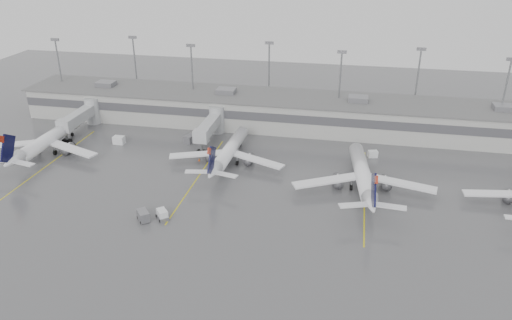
% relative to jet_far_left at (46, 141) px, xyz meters
% --- Properties ---
extents(ground, '(260.00, 260.00, 0.00)m').
position_rel_jet_far_left_xyz_m(ground, '(56.21, -28.75, -3.20)').
color(ground, '#4E4E50').
rests_on(ground, ground).
extents(terminal, '(152.00, 17.00, 9.45)m').
position_rel_jet_far_left_xyz_m(terminal, '(56.21, 29.23, 0.97)').
color(terminal, '#ADADA8').
rests_on(terminal, ground).
extents(light_masts, '(142.40, 8.00, 20.60)m').
position_rel_jet_far_left_xyz_m(light_masts, '(56.21, 35.00, 8.82)').
color(light_masts, gray).
rests_on(light_masts, ground).
extents(jet_bridge_left, '(4.00, 17.20, 7.00)m').
position_rel_jet_far_left_xyz_m(jet_bridge_left, '(0.71, 16.97, 0.67)').
color(jet_bridge_left, '#A4A7AA').
rests_on(jet_bridge_left, ground).
extents(jet_bridge_right, '(4.00, 17.20, 7.00)m').
position_rel_jet_far_left_xyz_m(jet_bridge_right, '(35.71, 16.97, 0.67)').
color(jet_bridge_right, '#A4A7AA').
rests_on(jet_bridge_right, ground).
extents(stand_markings, '(105.25, 40.00, 0.01)m').
position_rel_jet_far_left_xyz_m(stand_markings, '(56.21, -4.75, -3.20)').
color(stand_markings, '#D6C80C').
rests_on(stand_markings, ground).
extents(jet_far_left, '(28.42, 31.82, 10.30)m').
position_rel_jet_far_left_xyz_m(jet_far_left, '(0.00, 0.00, 0.00)').
color(jet_far_left, white).
rests_on(jet_far_left, ground).
extents(jet_mid_left, '(26.62, 29.85, 9.66)m').
position_rel_jet_far_left_xyz_m(jet_mid_left, '(43.48, 2.92, -0.20)').
color(jet_mid_left, white).
rests_on(jet_mid_left, ground).
extents(jet_mid_right, '(28.52, 32.14, 10.42)m').
position_rel_jet_far_left_xyz_m(jet_mid_right, '(73.13, -3.73, 0.04)').
color(jet_mid_right, white).
rests_on(jet_mid_right, ground).
extents(baggage_tug, '(3.12, 3.27, 1.82)m').
position_rel_jet_far_left_xyz_m(baggage_tug, '(37.48, -22.75, -2.49)').
color(baggage_tug, white).
rests_on(baggage_tug, ground).
extents(baggage_cart, '(3.17, 3.35, 1.89)m').
position_rel_jet_far_left_xyz_m(baggage_cart, '(34.28, -23.95, -2.21)').
color(baggage_cart, slate).
rests_on(baggage_cart, ground).
extents(gse_uld_a, '(2.75, 1.88, 1.92)m').
position_rel_jet_far_left_xyz_m(gse_uld_a, '(13.96, 8.76, -2.24)').
color(gse_uld_a, white).
rests_on(gse_uld_a, ground).
extents(gse_uld_b, '(2.44, 1.93, 1.52)m').
position_rel_jet_far_left_xyz_m(gse_uld_b, '(43.12, 8.24, -2.44)').
color(gse_uld_b, white).
rests_on(gse_uld_b, ground).
extents(gse_uld_c, '(2.47, 1.98, 1.53)m').
position_rel_jet_far_left_xyz_m(gse_uld_c, '(75.46, 13.00, -2.44)').
color(gse_uld_c, white).
rests_on(gse_uld_c, ground).
extents(gse_loader, '(2.80, 3.57, 1.96)m').
position_rel_jet_far_left_xyz_m(gse_loader, '(30.98, 13.03, -2.22)').
color(gse_loader, slate).
rests_on(gse_loader, ground).
extents(cone_a, '(0.45, 0.45, 0.72)m').
position_rel_jet_far_left_xyz_m(cone_a, '(3.63, 1.82, -2.84)').
color(cone_a, '#F65005').
rests_on(cone_a, ground).
extents(cone_b, '(0.43, 0.43, 0.68)m').
position_rel_jet_far_left_xyz_m(cone_b, '(36.46, 2.85, -2.86)').
color(cone_b, '#F65005').
rests_on(cone_b, ground).
extents(cone_c, '(0.39, 0.39, 0.63)m').
position_rel_jet_far_left_xyz_m(cone_c, '(72.06, 8.62, -2.89)').
color(cone_c, '#F65005').
rests_on(cone_c, ground).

